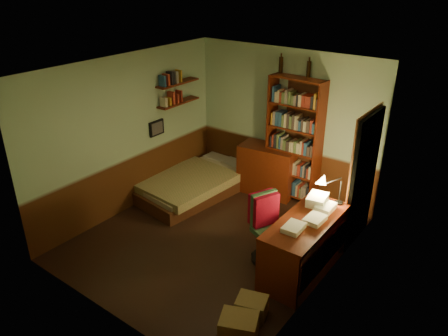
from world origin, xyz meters
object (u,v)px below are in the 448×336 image
Objects in this scene: cardboard_box_a at (239,328)px; dresser at (268,170)px; desk_lamp at (341,184)px; bed at (195,177)px; desk at (304,246)px; bookshelf at (294,141)px; cardboard_box_b at (252,307)px; office_chair at (271,226)px; mini_stereo at (282,144)px.

dresser is at bearing 116.66° from cardboard_box_a.
cardboard_box_a is at bearing -94.96° from desk_lamp.
bed is 2.76m from desk.
bookshelf is at bearing 139.87° from desk_lamp.
desk reaches higher than cardboard_box_a.
dresser reaches higher than desk.
dresser is at bearing 118.45° from cardboard_box_b.
cardboard_box_a is (1.59, -3.16, -0.29)m from dresser.
bookshelf is at bearing 110.40° from cardboard_box_b.
bed is 2.36m from office_chair.
bed is at bearing 142.07° from cardboard_box_b.
cardboard_box_a is (-0.15, -2.19, -0.95)m from desk_lamp.
desk_lamp is (1.74, -0.97, 0.65)m from dresser.
desk is 2.47× the size of desk_lamp.
bed is at bearing 161.67° from desk.
cardboard_box_b is (-0.08, -1.14, -0.27)m from desk.
office_chair is at bearing 108.17° from cardboard_box_a.
dresser reaches higher than cardboard_box_a.
mini_stereo is 0.28m from bookshelf.
desk_lamp is 0.54× the size of office_chair.
desk_lamp is 1.46× the size of cardboard_box_a.
cardboard_box_a is (1.40, -3.29, -0.80)m from mini_stereo.
desk_lamp is at bearing -35.87° from dresser.
desk_lamp reaches higher than office_chair.
bed is at bearing -143.84° from bookshelf.
office_chair is 2.72× the size of cardboard_box_a.
desk is 1.18m from cardboard_box_b.
mini_stereo is 0.10× the size of bookshelf.
dresser is 3.18m from cardboard_box_b.
bed is 3.51× the size of desk_lamp.
bookshelf reaches higher than mini_stereo.
bed is 9.47× the size of mini_stereo.
bookshelf reaches higher than bed.
bed is at bearing 175.34° from desk_lamp.
mini_stereo is at bearing 143.65° from desk_lamp.
bookshelf reaches higher than desk_lamp.
desk_lamp is (1.55, -1.10, 0.14)m from mini_stereo.
dresser is 2.45× the size of cardboard_box_a.
bookshelf is at bearing 109.46° from cardboard_box_a.
cardboard_box_a reaches higher than cardboard_box_b.
cardboard_box_b is at bearing -30.59° from bed.
office_chair is at bearing -64.09° from bookshelf.
bookshelf is (0.44, 0.09, 0.64)m from dresser.
mini_stereo is 3.66m from cardboard_box_a.
bookshelf is 3.61× the size of desk_lamp.
bookshelf is at bearing -10.32° from mini_stereo.
office_chair is (1.11, -1.72, 0.11)m from dresser.
office_chair is (2.15, -0.93, 0.25)m from bed.
mini_stereo is 1.90m from desk_lamp.
mini_stereo is at bearing 26.23° from dresser.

